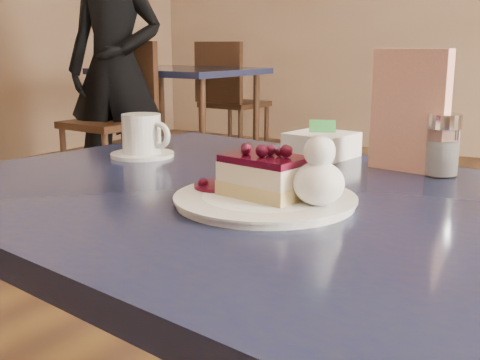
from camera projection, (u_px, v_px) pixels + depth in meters
The scene contains 11 objects.
main_table at pixel (285, 246), 0.95m from camera, with size 1.33×0.99×0.76m.
dessert_plate at pixel (265, 200), 0.89m from camera, with size 0.26×0.26×0.01m, color white.
cheesecake_slice at pixel (265, 176), 0.88m from camera, with size 0.13×0.10×0.06m.
whipped_cream at pixel (319, 183), 0.84m from camera, with size 0.07×0.07×0.06m.
berry_sauce at pixel (220, 186), 0.94m from camera, with size 0.08×0.08×0.01m, color black.
coffee_set at pixel (143, 138), 1.26m from camera, with size 0.14×0.13×0.09m.
menu_card at pixel (410, 111), 1.10m from camera, with size 0.14×0.03×0.22m, color beige.
sugar_shaker at pixel (443, 144), 1.07m from camera, with size 0.06×0.06×0.11m.
napkin_stack at pixel (321, 145), 1.26m from camera, with size 0.12×0.12×0.05m, color white.
bg_table_far_left at pixel (181, 167), 4.58m from camera, with size 1.14×1.99×1.32m.
patron at pixel (115, 69), 3.81m from camera, with size 0.61×0.40×1.68m, color black.
Camera 1 is at (0.45, -0.60, 1.00)m, focal length 45.00 mm.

